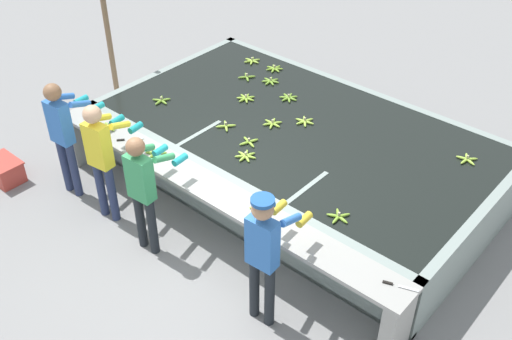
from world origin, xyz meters
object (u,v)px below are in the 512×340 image
at_px(worker_2, 143,185).
at_px(banana_bunch_floating_8, 274,69).
at_px(banana_bunch_floating_3, 226,126).
at_px(crate, 4,170).
at_px(banana_bunch_ledge_1, 261,210).
at_px(support_post_left, 104,9).
at_px(worker_3, 264,248).
at_px(banana_bunch_floating_9, 247,77).
at_px(banana_bunch_floating_1, 271,81).
at_px(banana_bunch_floating_13, 161,100).
at_px(banana_bunch_floating_6, 305,121).
at_px(banana_bunch_floating_10, 467,159).
at_px(worker_1, 101,152).
at_px(banana_bunch_floating_7, 272,123).
at_px(banana_bunch_floating_4, 252,61).
at_px(knife_1, 126,140).
at_px(banana_bunch_floating_5, 289,98).
at_px(banana_bunch_floating_12, 249,142).
at_px(knife_0, 395,285).
at_px(banana_bunch_ledge_0, 110,127).
at_px(banana_bunch_floating_2, 246,156).
at_px(banana_bunch_floating_0, 339,217).
at_px(banana_bunch_ledge_2, 156,153).
at_px(worker_0, 63,129).
at_px(banana_bunch_floating_11, 246,98).

xyz_separation_m(worker_2, banana_bunch_floating_8, (-0.88, 3.43, -0.12)).
xyz_separation_m(banana_bunch_floating_3, crate, (-2.32, -2.13, -0.69)).
relative_size(banana_bunch_ledge_1, support_post_left, 0.09).
relative_size(worker_3, banana_bunch_floating_9, 6.94).
xyz_separation_m(banana_bunch_ledge_1, support_post_left, (-4.53, 1.43, 0.75)).
distance_m(banana_bunch_floating_1, banana_bunch_floating_13, 1.70).
bearing_deg(banana_bunch_floating_6, banana_bunch_floating_10, 16.48).
relative_size(worker_1, banana_bunch_floating_10, 6.07).
distance_m(banana_bunch_floating_7, support_post_left, 3.53).
xyz_separation_m(banana_bunch_floating_4, banana_bunch_ledge_1, (2.56, -2.75, 0.00)).
height_order(knife_1, support_post_left, support_post_left).
xyz_separation_m(banana_bunch_floating_5, support_post_left, (-3.17, -0.76, 0.75)).
bearing_deg(banana_bunch_floating_5, banana_bunch_floating_10, 5.27).
relative_size(banana_bunch_floating_7, banana_bunch_floating_10, 1.02).
bearing_deg(crate, banana_bunch_floating_12, 35.96).
relative_size(banana_bunch_floating_9, knife_0, 0.71).
height_order(banana_bunch_floating_8, banana_bunch_floating_12, same).
bearing_deg(banana_bunch_floating_1, banana_bunch_floating_12, -59.52).
bearing_deg(banana_bunch_ledge_1, banana_bunch_floating_6, 113.09).
bearing_deg(banana_bunch_ledge_1, banana_bunch_floating_5, 121.68).
relative_size(banana_bunch_floating_6, banana_bunch_floating_8, 1.00).
height_order(banana_bunch_floating_4, banana_bunch_ledge_0, banana_bunch_ledge_0).
relative_size(banana_bunch_floating_7, crate, 0.51).
distance_m(banana_bunch_floating_2, crate, 3.56).
bearing_deg(banana_bunch_floating_9, knife_1, -90.71).
xyz_separation_m(banana_bunch_floating_8, crate, (-1.73, -3.89, -0.69)).
bearing_deg(knife_1, support_post_left, 146.19).
distance_m(worker_2, banana_bunch_floating_2, 1.39).
distance_m(banana_bunch_floating_2, banana_bunch_ledge_1, 1.07).
height_order(worker_2, banana_bunch_floating_5, worker_2).
xyz_separation_m(banana_bunch_floating_4, banana_bunch_ledge_0, (-0.12, -2.78, 0.00)).
distance_m(banana_bunch_floating_2, banana_bunch_floating_13, 1.88).
xyz_separation_m(worker_1, banana_bunch_floating_2, (1.24, 1.27, -0.16)).
xyz_separation_m(worker_3, banana_bunch_ledge_1, (-0.54, 0.58, -0.16)).
bearing_deg(knife_0, banana_bunch_floating_9, 150.15).
xyz_separation_m(worker_1, banana_bunch_floating_13, (-0.62, 1.51, -0.15)).
distance_m(banana_bunch_floating_8, banana_bunch_ledge_0, 2.86).
xyz_separation_m(banana_bunch_floating_3, banana_bunch_ledge_1, (1.51, -1.03, 0.00)).
relative_size(banana_bunch_floating_8, banana_bunch_floating_13, 1.02).
bearing_deg(banana_bunch_floating_9, banana_bunch_floating_10, 2.64).
relative_size(banana_bunch_floating_0, knife_1, 0.97).
relative_size(banana_bunch_ledge_2, knife_0, 0.83).
height_order(worker_1, banana_bunch_floating_9, worker_1).
xyz_separation_m(banana_bunch_floating_5, knife_0, (3.06, -2.19, -0.01)).
bearing_deg(banana_bunch_ledge_1, worker_0, -168.27).
relative_size(banana_bunch_floating_0, banana_bunch_floating_11, 0.98).
distance_m(worker_3, banana_bunch_floating_2, 1.86).
bearing_deg(banana_bunch_ledge_0, banana_bunch_floating_5, 59.09).
height_order(banana_bunch_floating_11, banana_bunch_ledge_2, banana_bunch_ledge_2).
distance_m(banana_bunch_floating_4, banana_bunch_floating_8, 0.45).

